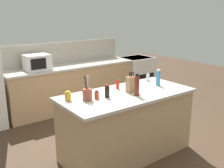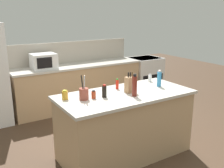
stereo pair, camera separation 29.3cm
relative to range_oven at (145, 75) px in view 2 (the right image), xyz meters
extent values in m
plane|color=#473323|center=(-2.13, -2.20, -0.47)|extent=(14.00, 14.00, 0.00)
cube|color=tan|center=(-1.83, 0.00, -0.02)|extent=(2.78, 0.62, 0.90)
cube|color=beige|center=(-1.83, 0.00, 0.45)|extent=(2.82, 0.66, 0.04)
cube|color=#B2A899|center=(-1.83, 0.32, 0.70)|extent=(2.78, 0.03, 0.46)
cube|color=tan|center=(-2.13, -2.20, -0.02)|extent=(1.84, 0.83, 0.90)
cube|color=beige|center=(-2.13, -2.20, 0.45)|extent=(1.90, 0.89, 0.04)
cube|color=white|center=(0.00, 0.00, -0.01)|extent=(0.76, 0.64, 0.92)
cube|color=black|center=(0.00, -0.32, -0.12)|extent=(0.61, 0.01, 0.41)
cube|color=black|center=(0.00, 0.00, 0.44)|extent=(0.68, 0.58, 0.02)
cube|color=white|center=(-2.56, 0.00, 0.62)|extent=(0.47, 0.38, 0.29)
cube|color=black|center=(-2.61, -0.19, 0.62)|extent=(0.29, 0.01, 0.21)
cube|color=#A87C54|center=(-2.05, -2.20, 0.58)|extent=(0.13, 0.10, 0.22)
cylinder|color=black|center=(-2.08, -2.20, 0.73)|extent=(0.02, 0.02, 0.07)
cylinder|color=black|center=(-2.05, -2.20, 0.73)|extent=(0.02, 0.02, 0.07)
cylinder|color=brown|center=(-2.02, -2.20, 0.73)|extent=(0.02, 0.02, 0.07)
cylinder|color=brown|center=(-2.73, -2.14, 0.55)|extent=(0.12, 0.12, 0.15)
cylinder|color=olive|center=(-2.72, -2.13, 0.70)|extent=(0.01, 0.05, 0.18)
cylinder|color=black|center=(-2.75, -2.14, 0.70)|extent=(0.01, 0.05, 0.18)
cylinder|color=#B2B2B7|center=(-2.73, -2.16, 0.70)|extent=(0.01, 0.03, 0.18)
cylinder|color=#B73D1E|center=(-2.60, -2.16, 0.52)|extent=(0.06, 0.06, 0.09)
cylinder|color=black|center=(-2.60, -2.16, 0.57)|extent=(0.04, 0.04, 0.02)
cylinder|color=black|center=(-2.46, -2.19, 0.55)|extent=(0.06, 0.06, 0.15)
cylinder|color=#B22319|center=(-2.46, -2.19, 0.64)|extent=(0.04, 0.04, 0.02)
cylinder|color=maroon|center=(-2.10, -2.36, 0.61)|extent=(0.07, 0.07, 0.27)
cylinder|color=black|center=(-2.10, -2.36, 0.76)|extent=(0.04, 0.04, 0.03)
cylinder|color=red|center=(-2.11, -1.96, 0.54)|extent=(0.04, 0.04, 0.14)
cylinder|color=green|center=(-2.11, -1.96, 0.62)|extent=(0.03, 0.03, 0.02)
cylinder|color=#3384BC|center=(-1.50, -2.18, 0.58)|extent=(0.06, 0.06, 0.22)
cylinder|color=white|center=(-1.50, -2.18, 0.71)|extent=(0.04, 0.04, 0.03)
cylinder|color=gold|center=(-2.94, -2.01, 0.53)|extent=(0.08, 0.08, 0.11)
cylinder|color=gold|center=(-2.94, -2.01, 0.59)|extent=(0.05, 0.05, 0.02)
cylinder|color=silver|center=(-1.44, -1.89, 0.53)|extent=(0.05, 0.05, 0.11)
cylinder|color=#B2B2B7|center=(-1.44, -1.89, 0.59)|extent=(0.04, 0.04, 0.02)
camera|label=1|loc=(-4.35, -4.86, 1.56)|focal=42.00mm
camera|label=2|loc=(-4.11, -5.03, 1.56)|focal=42.00mm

